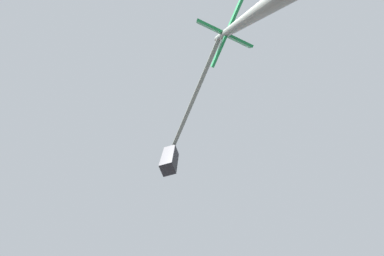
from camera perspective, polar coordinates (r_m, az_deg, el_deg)
name	(u,v)px	position (r m, az deg, el deg)	size (l,w,h in m)	color
traffic_signal_near	(196,111)	(2.88, 1.35, 5.22)	(2.69, 2.30, 5.73)	#474C47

